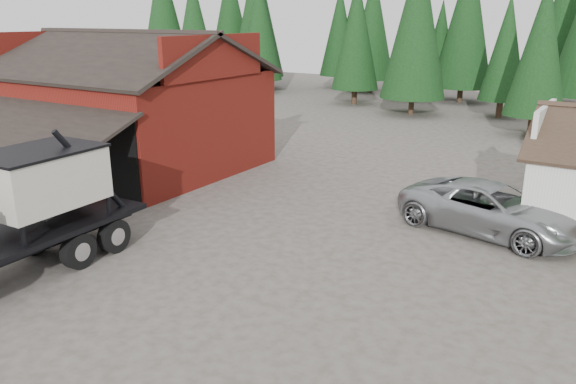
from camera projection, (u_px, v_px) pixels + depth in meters
The scene contains 8 objects.
ground at pixel (141, 282), 17.18m from camera, with size 120.00×120.00×0.00m, color #4C443B.
red_barn at pixel (128, 116), 29.97m from camera, with size 12.80×13.63×7.18m.
conifer_backdrop at pixel (484, 106), 51.11m from camera, with size 76.00×16.00×16.00m, color black, non-canonical shape.
near_pine_a at pixel (194, 33), 49.07m from camera, with size 4.40×4.40×11.40m.
near_pine_b at pixel (541, 47), 36.61m from camera, with size 3.96×3.96×10.40m.
near_pine_d at pixel (417, 22), 44.47m from camera, with size 5.28×5.28×13.40m.
silver_car at pixel (491, 209), 20.89m from camera, with size 3.09×6.69×1.86m, color #9DA1A5.
equip_box at pixel (38, 229), 20.68m from camera, with size 0.70×1.10×0.60m, color maroon.
Camera 1 is at (12.10, -10.78, 7.77)m, focal length 35.00 mm.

